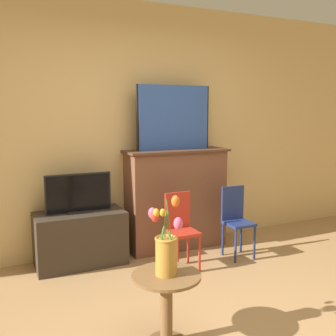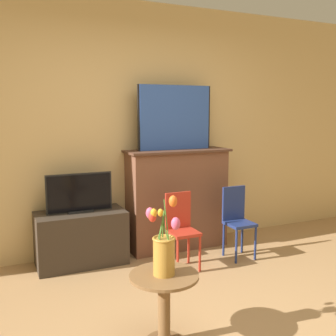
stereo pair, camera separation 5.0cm
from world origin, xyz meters
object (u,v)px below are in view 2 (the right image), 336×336
object	(u,v)px
vase_tulips	(164,248)
chair_blue	(237,217)
chair_red	(181,226)
tv_monitor	(80,193)
painting	(175,118)

from	to	relation	value
vase_tulips	chair_blue	bearing A→B (deg)	40.41
chair_red	chair_blue	size ratio (longest dim) A/B	1.00
tv_monitor	chair_red	size ratio (longest dim) A/B	0.87
tv_monitor	vase_tulips	distance (m)	1.64
chair_red	vase_tulips	world-z (taller)	vase_tulips
painting	tv_monitor	world-z (taller)	painting
chair_red	vase_tulips	size ratio (longest dim) A/B	1.39
painting	chair_red	world-z (taller)	painting
vase_tulips	chair_red	bearing A→B (deg)	58.89
chair_red	vase_tulips	bearing A→B (deg)	-121.11
tv_monitor	chair_blue	world-z (taller)	tv_monitor
vase_tulips	painting	bearing A→B (deg)	62.49
tv_monitor	chair_red	xyz separation A→B (m)	(0.88, -0.50, -0.30)
tv_monitor	vase_tulips	world-z (taller)	vase_tulips
chair_red	vase_tulips	distance (m)	1.33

